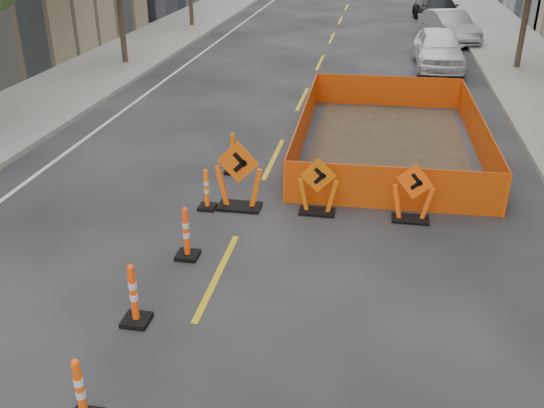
% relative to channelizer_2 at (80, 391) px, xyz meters
% --- Properties ---
extents(sidewalk_left, '(4.00, 90.00, 0.15)m').
position_rel_channelizer_2_xyz_m(sidewalk_left, '(-8.20, 11.78, -0.44)').
color(sidewalk_left, gray).
rests_on(sidewalk_left, ground).
extents(channelizer_2, '(0.41, 0.41, 1.03)m').
position_rel_channelizer_2_xyz_m(channelizer_2, '(0.00, 0.00, 0.00)').
color(channelizer_2, '#F04A0A').
rests_on(channelizer_2, ground).
extents(channelizer_3, '(0.43, 0.43, 1.10)m').
position_rel_channelizer_2_xyz_m(channelizer_3, '(-0.14, 2.15, 0.03)').
color(channelizer_3, '#FF410A').
rests_on(channelizer_3, ground).
extents(channelizer_4, '(0.43, 0.43, 1.08)m').
position_rel_channelizer_2_xyz_m(channelizer_4, '(0.06, 4.31, 0.02)').
color(channelizer_4, '#FF410A').
rests_on(channelizer_4, ground).
extents(channelizer_5, '(0.38, 0.38, 0.97)m').
position_rel_channelizer_2_xyz_m(channelizer_5, '(-0.14, 6.46, -0.03)').
color(channelizer_5, '#FF5F0A').
rests_on(channelizer_5, ground).
extents(channelizer_6, '(0.43, 0.43, 1.08)m').
position_rel_channelizer_2_xyz_m(channelizer_6, '(-0.05, 8.62, 0.02)').
color(channelizer_6, '#D85909').
rests_on(channelizer_6, ground).
extents(chevron_sign_left, '(1.15, 0.77, 1.63)m').
position_rel_channelizer_2_xyz_m(chevron_sign_left, '(0.57, 6.61, 0.30)').
color(chevron_sign_left, '#DF5209').
rests_on(chevron_sign_left, ground).
extents(chevron_sign_center, '(0.94, 0.64, 1.32)m').
position_rel_channelizer_2_xyz_m(chevron_sign_center, '(2.33, 6.67, 0.15)').
color(chevron_sign_center, '#D95A09').
rests_on(chevron_sign_center, ground).
extents(chevron_sign_right, '(1.03, 0.83, 1.34)m').
position_rel_channelizer_2_xyz_m(chevron_sign_right, '(4.38, 6.67, 0.15)').
color(chevron_sign_right, '#FC510A').
rests_on(chevron_sign_right, ground).
extents(safety_fence, '(5.07, 8.42, 1.04)m').
position_rel_channelizer_2_xyz_m(safety_fence, '(3.88, 11.30, 0.00)').
color(safety_fence, '#FC480D').
rests_on(safety_fence, ground).
extents(parked_car_near, '(2.08, 4.91, 1.66)m').
position_rel_channelizer_2_xyz_m(parked_car_near, '(5.89, 21.71, 0.31)').
color(parked_car_near, white).
rests_on(parked_car_near, ground).
extents(parked_car_mid, '(3.07, 5.04, 1.57)m').
position_rel_channelizer_2_xyz_m(parked_car_mid, '(6.81, 27.73, 0.27)').
color(parked_car_mid, '#97959A').
rests_on(parked_car_mid, ground).
extents(parked_car_far, '(3.15, 5.74, 1.58)m').
position_rel_channelizer_2_xyz_m(parked_car_far, '(6.66, 34.06, 0.27)').
color(parked_car_far, black).
rests_on(parked_car_far, ground).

